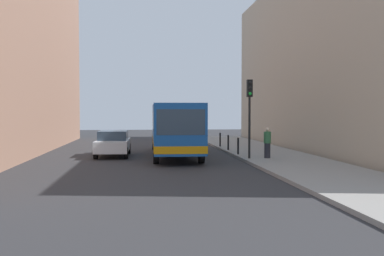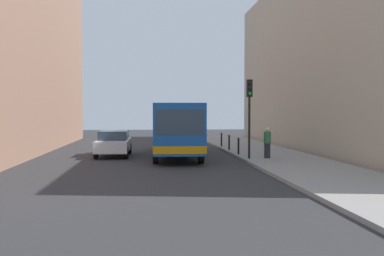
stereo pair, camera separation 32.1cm
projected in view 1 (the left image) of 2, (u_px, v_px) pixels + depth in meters
ground_plane at (179, 159)px, 23.97m from camera, size 80.00×80.00×0.00m
sidewalk at (276, 157)px, 24.58m from camera, size 4.40×40.00×0.15m
building_right at (348, 57)px, 29.02m from camera, size 7.00×32.00×12.35m
bus at (174, 126)px, 25.99m from camera, size 2.73×11.07×3.00m
car_beside_bus at (113, 143)px, 25.69m from camera, size 1.93×4.43×1.48m
traffic_light at (250, 104)px, 22.95m from camera, size 0.28×0.33×4.10m
bollard_near at (238, 146)px, 25.25m from camera, size 0.11×0.11×0.95m
bollard_mid at (228, 142)px, 28.15m from camera, size 0.11×0.11×0.95m
bollard_far at (220, 140)px, 31.04m from camera, size 0.11×0.11×0.95m
pedestrian_near_signal at (267, 143)px, 23.23m from camera, size 0.38×0.38×1.60m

